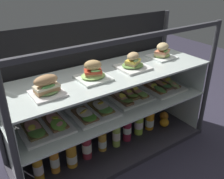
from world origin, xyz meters
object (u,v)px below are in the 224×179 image
(plated_roll_sandwich_near_left_corner, at_px, (47,87))
(juice_bottle_front_fourth, at_px, (102,141))
(juice_bottle_tucked_behind, at_px, (87,146))
(open_sandwich_tray_right_of_center, at_px, (162,86))
(plated_roll_sandwich_left_of_center, at_px, (93,73))
(juice_bottle_back_right, at_px, (116,134))
(juice_bottle_front_middle, at_px, (38,168))
(plated_roll_sandwich_mid_right, at_px, (133,63))
(open_sandwich_tray_far_left, at_px, (129,96))
(juice_bottle_back_left, at_px, (150,120))
(plated_roll_sandwich_mid_left, at_px, (162,52))
(orange_fruit_rolled_forward, at_px, (150,117))
(juice_bottle_near_post, at_px, (127,129))
(orange_fruit_near_left_post, at_px, (164,122))
(juice_bottle_back_center, at_px, (138,123))
(orange_fruit_beside_bottles, at_px, (164,116))
(juice_bottle_front_second, at_px, (72,155))
(open_sandwich_tray_left_of_center, at_px, (45,126))
(open_sandwich_tray_near_left_corner, at_px, (93,111))
(juice_bottle_front_right_end, at_px, (55,160))

(plated_roll_sandwich_near_left_corner, distance_m, juice_bottle_front_fourth, 0.68)
(juice_bottle_tucked_behind, bearing_deg, open_sandwich_tray_right_of_center, 1.27)
(plated_roll_sandwich_left_of_center, distance_m, juice_bottle_back_right, 0.56)
(juice_bottle_front_middle, bearing_deg, plated_roll_sandwich_mid_right, -0.19)
(plated_roll_sandwich_left_of_center, relative_size, open_sandwich_tray_far_left, 0.65)
(open_sandwich_tray_far_left, xyz_separation_m, juice_bottle_back_left, (0.21, -0.02, -0.28))
(plated_roll_sandwich_mid_right, height_order, juice_bottle_back_left, plated_roll_sandwich_mid_right)
(plated_roll_sandwich_mid_left, height_order, orange_fruit_rolled_forward, plated_roll_sandwich_mid_left)
(open_sandwich_tray_far_left, xyz_separation_m, juice_bottle_near_post, (-0.03, -0.04, -0.27))
(plated_roll_sandwich_near_left_corner, bearing_deg, orange_fruit_near_left_post, 0.69)
(plated_roll_sandwich_left_of_center, xyz_separation_m, juice_bottle_tucked_behind, (-0.07, 0.01, -0.54))
(plated_roll_sandwich_near_left_corner, relative_size, open_sandwich_tray_right_of_center, 0.59)
(plated_roll_sandwich_left_of_center, relative_size, plated_roll_sandwich_mid_right, 0.95)
(plated_roll_sandwich_near_left_corner, distance_m, juice_bottle_back_center, 0.91)
(plated_roll_sandwich_mid_right, height_order, orange_fruit_beside_bottles, plated_roll_sandwich_mid_right)
(juice_bottle_front_second, bearing_deg, juice_bottle_front_middle, 177.23)
(juice_bottle_back_center, relative_size, orange_fruit_rolled_forward, 2.79)
(plated_roll_sandwich_mid_left, xyz_separation_m, juice_bottle_back_right, (-0.45, -0.05, -0.53))
(open_sandwich_tray_left_of_center, distance_m, orange_fruit_near_left_post, 1.04)
(juice_bottle_tucked_behind, distance_m, orange_fruit_near_left_post, 0.72)
(open_sandwich_tray_near_left_corner, relative_size, juice_bottle_front_middle, 1.37)
(plated_roll_sandwich_near_left_corner, distance_m, juice_bottle_back_right, 0.72)
(plated_roll_sandwich_left_of_center, height_order, juice_bottle_front_right_end, plated_roll_sandwich_left_of_center)
(plated_roll_sandwich_near_left_corner, distance_m, orange_fruit_near_left_post, 1.13)
(open_sandwich_tray_near_left_corner, bearing_deg, orange_fruit_beside_bottles, 3.46)
(juice_bottle_front_middle, distance_m, juice_bottle_tucked_behind, 0.35)
(plated_roll_sandwich_near_left_corner, height_order, open_sandwich_tray_far_left, plated_roll_sandwich_near_left_corner)
(open_sandwich_tray_right_of_center, bearing_deg, juice_bottle_back_right, -176.89)
(open_sandwich_tray_right_of_center, height_order, orange_fruit_beside_bottles, open_sandwich_tray_right_of_center)
(plated_roll_sandwich_near_left_corner, bearing_deg, open_sandwich_tray_right_of_center, 3.74)
(juice_bottle_back_left, relative_size, orange_fruit_beside_bottles, 2.86)
(open_sandwich_tray_right_of_center, relative_size, orange_fruit_beside_bottles, 3.85)
(open_sandwich_tray_far_left, xyz_separation_m, orange_fruit_near_left_post, (0.33, -0.07, -0.32))
(juice_bottle_back_left, bearing_deg, plated_roll_sandwich_mid_right, -174.86)
(plated_roll_sandwich_mid_left, xyz_separation_m, juice_bottle_front_second, (-0.82, -0.06, -0.54))
(juice_bottle_front_second, distance_m, orange_fruit_near_left_post, 0.85)
(plated_roll_sandwich_near_left_corner, xyz_separation_m, open_sandwich_tray_right_of_center, (0.95, 0.06, -0.27))
(juice_bottle_near_post, xyz_separation_m, orange_fruit_near_left_post, (0.37, -0.03, -0.06))
(open_sandwich_tray_near_left_corner, distance_m, juice_bottle_back_left, 0.61)
(open_sandwich_tray_far_left, bearing_deg, orange_fruit_beside_bottles, 0.42)
(juice_bottle_front_right_end, distance_m, orange_fruit_near_left_post, 0.96)
(plated_roll_sandwich_left_of_center, height_order, juice_bottle_front_middle, plated_roll_sandwich_left_of_center)
(juice_bottle_front_fourth, bearing_deg, orange_fruit_near_left_post, -4.16)
(juice_bottle_back_right, bearing_deg, juice_bottle_front_middle, 179.41)
(open_sandwich_tray_near_left_corner, xyz_separation_m, open_sandwich_tray_far_left, (0.33, 0.04, 0.00))
(open_sandwich_tray_left_of_center, bearing_deg, juice_bottle_near_post, -0.92)
(open_sandwich_tray_far_left, distance_m, juice_bottle_back_right, 0.30)
(plated_roll_sandwich_mid_right, distance_m, open_sandwich_tray_right_of_center, 0.42)
(open_sandwich_tray_left_of_center, distance_m, juice_bottle_back_right, 0.57)
(juice_bottle_front_second, distance_m, juice_bottle_tucked_behind, 0.12)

